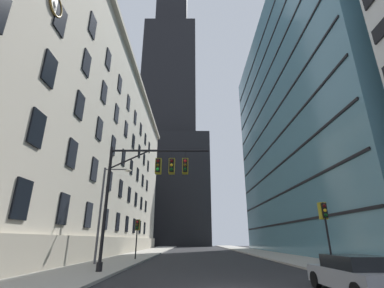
# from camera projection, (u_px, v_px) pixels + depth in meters

# --- Properties ---
(station_building) EXTENTS (17.92, 62.24, 28.68)m
(station_building) POSITION_uv_depth(u_px,v_px,m) (70.00, 150.00, 38.95)
(station_building) COLOR beige
(station_building) RESTS_ON ground
(dark_skyscraper) EXTENTS (29.60, 29.60, 178.39)m
(dark_skyscraper) POSITION_uv_depth(u_px,v_px,m) (170.00, 110.00, 106.73)
(dark_skyscraper) COLOR black
(dark_skyscraper) RESTS_ON ground
(glass_office_midrise) EXTENTS (18.09, 45.33, 40.75)m
(glass_office_midrise) POSITION_uv_depth(u_px,v_px,m) (324.00, 120.00, 43.77)
(glass_office_midrise) COLOR teal
(glass_office_midrise) RESTS_ON ground
(traffic_signal_mast) EXTENTS (6.74, 0.63, 7.70)m
(traffic_signal_mast) POSITION_uv_depth(u_px,v_px,m) (153.00, 177.00, 17.52)
(traffic_signal_mast) COLOR black
(traffic_signal_mast) RESTS_ON sidewalk_left
(traffic_light_near_right) EXTENTS (0.40, 0.63, 4.00)m
(traffic_light_near_right) POSITION_uv_depth(u_px,v_px,m) (325.00, 215.00, 16.71)
(traffic_light_near_right) COLOR black
(traffic_light_near_right) RESTS_ON sidewalk_right
(traffic_light_far_left) EXTENTS (0.40, 0.63, 3.67)m
(traffic_light_far_left) POSITION_uv_depth(u_px,v_px,m) (139.00, 227.00, 26.68)
(traffic_light_far_left) COLOR black
(traffic_light_far_left) RESTS_ON sidewalk_left
(street_lamppost) EXTENTS (2.39, 0.32, 7.61)m
(street_lamppost) POSITION_uv_depth(u_px,v_px,m) (106.00, 204.00, 21.99)
(street_lamppost) COLOR #47474C
(street_lamppost) RESTS_ON sidewalk_left
(parked_car) EXTENTS (1.89, 4.35, 1.36)m
(parked_car) POSITION_uv_depth(u_px,v_px,m) (357.00, 275.00, 9.85)
(parked_car) COLOR gray
(parked_car) RESTS_ON ground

